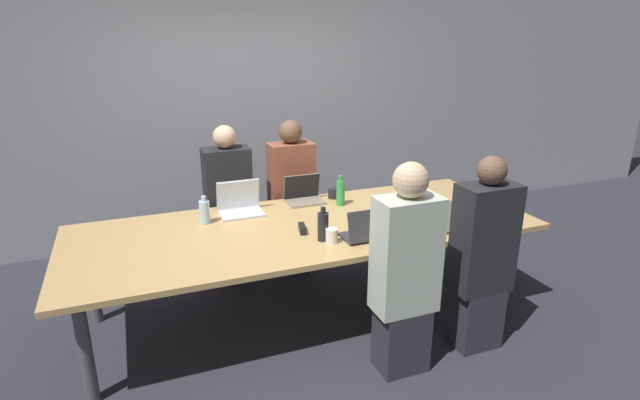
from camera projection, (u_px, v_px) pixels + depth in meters
ground_plane at (307, 312)px, 4.02m from camera, size 24.00×24.00×0.00m
curtain_wall at (244, 106)px, 5.27m from camera, size 12.00×0.06×2.80m
conference_table at (306, 232)px, 3.80m from camera, size 3.49×1.32×0.75m
laptop_near_right at (457, 220)px, 3.70m from camera, size 0.33×0.23×0.23m
person_near_right at (482, 259)px, 3.41m from camera, size 0.40×0.24×1.40m
laptop_far_center at (304, 194)px, 4.28m from camera, size 0.32×0.23×0.23m
person_far_center at (292, 198)px, 4.60m from camera, size 0.40×0.24×1.41m
cup_far_center at (333, 193)px, 4.38m from camera, size 0.09×0.09×0.09m
bottle_far_center at (341, 192)px, 4.18m from camera, size 0.07×0.07×0.26m
laptop_near_midright at (368, 230)px, 3.50m from camera, size 0.34×0.23×0.23m
person_near_midright at (405, 274)px, 3.15m from camera, size 0.40×0.24×1.42m
cup_near_midright at (332, 236)px, 3.45m from camera, size 0.09×0.09×0.10m
bottle_near_midright at (323, 226)px, 3.48m from camera, size 0.08×0.08×0.25m
laptop_far_midleft at (240, 204)px, 4.01m from camera, size 0.35×0.26×0.26m
person_far_midleft at (229, 207)px, 4.41m from camera, size 0.40×0.24×1.40m
bottle_far_midleft at (205, 212)px, 3.79m from camera, size 0.08×0.08×0.22m
stapler at (302, 229)px, 3.65m from camera, size 0.08×0.16×0.05m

